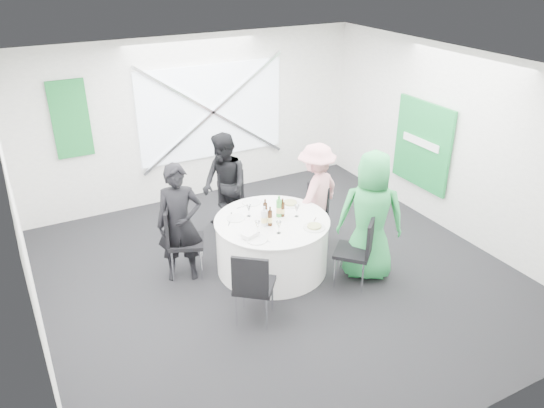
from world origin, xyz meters
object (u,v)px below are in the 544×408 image
chair_back (234,199)px  person_woman_green (371,216)px  green_water_bottle (279,208)px  person_man_back_left (180,223)px  chair_back_left (178,235)px  chair_front_right (360,246)px  clear_water_bottle (264,218)px  chair_front_left (253,283)px  chair_back_right (314,210)px  person_woman_pink (316,193)px  banquet_table (272,244)px  person_man_back (225,186)px

chair_back → person_woman_green: (1.09, -1.93, 0.31)m
green_water_bottle → chair_back: bearing=97.6°
person_man_back_left → person_woman_green: size_ratio=0.92×
chair_back_left → green_water_bottle: green_water_bottle is taller
chair_front_right → clear_water_bottle: (-0.99, 0.79, 0.29)m
chair_front_left → chair_back_right: bearing=-102.4°
chair_front_left → person_woman_pink: person_woman_pink is taller
banquet_table → green_water_bottle: size_ratio=5.13×
person_woman_pink → clear_water_bottle: 1.24m
chair_front_right → person_woman_green: bearing=166.9°
chair_back_left → chair_front_right: bearing=-102.3°
person_man_back_left → chair_back_right: bearing=19.0°
chair_back_left → person_man_back: person_man_back is taller
chair_back → green_water_bottle: bearing=-83.3°
chair_front_right → person_man_back_left: size_ratio=0.60×
person_woman_pink → clear_water_bottle: bearing=0.7°
clear_water_bottle → chair_back: bearing=83.5°
chair_back_left → person_man_back_left: (0.01, -0.08, 0.22)m
chair_front_right → person_woman_green: (0.25, 0.14, 0.31)m
green_water_bottle → chair_front_left: bearing=-131.6°
banquet_table → clear_water_bottle: 0.52m
banquet_table → chair_front_right: chair_front_right is taller
person_man_back_left → green_water_bottle: person_man_back_left is taller
banquet_table → person_man_back_left: bearing=161.8°
banquet_table → chair_front_left: 1.24m
banquet_table → person_woman_pink: (0.96, 0.43, 0.39)m
chair_front_right → clear_water_bottle: size_ratio=3.52×
clear_water_bottle → person_woman_pink: bearing=24.6°
chair_back_left → chair_back_right: size_ratio=1.17×
chair_front_right → green_water_bottle: bearing=-96.6°
chair_front_left → person_woman_green: size_ratio=0.55×
person_man_back_left → person_woman_pink: bearing=19.4°
person_man_back → green_water_bottle: bearing=6.6°
chair_back_right → person_woman_green: size_ratio=0.49×
chair_back → clear_water_bottle: 1.32m
clear_water_bottle → green_water_bottle: bearing=25.2°
person_man_back_left → person_woman_pink: 2.13m
chair_back_left → green_water_bottle: size_ratio=3.36×
chair_back_left → person_woman_pink: bearing=-69.2°
chair_front_right → person_woman_pink: 1.33m
chair_back → person_man_back: bearing=161.4°
chair_back_left → chair_back_right: bearing=-69.7°
person_man_back_left → chair_back_left: bearing=111.9°
chair_back_left → person_woman_pink: size_ratio=0.66×
person_woman_pink → person_woman_green: (0.11, -1.16, 0.12)m
chair_back_right → chair_front_right: (-0.10, -1.29, 0.07)m
person_man_back → person_man_back_left: bearing=-56.8°
chair_back_right → person_woman_pink: (0.04, 0.02, 0.26)m
green_water_bottle → clear_water_bottle: size_ratio=1.09×
person_woman_pink → clear_water_bottle: size_ratio=5.49×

